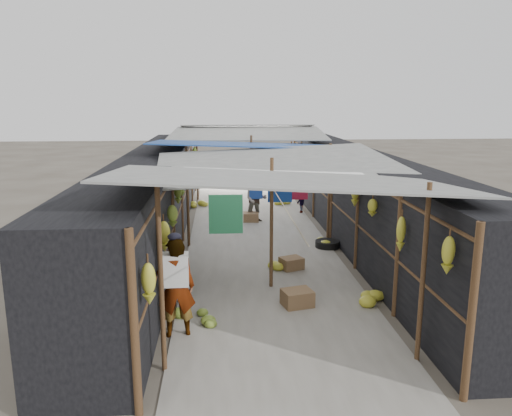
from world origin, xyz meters
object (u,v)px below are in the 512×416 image
object	(u,v)px
vendor_elderly	(176,287)
vendor_seated	(300,201)
black_basin	(327,244)
crate_near	(291,264)
shopper_blue	(256,199)

from	to	relation	value
vendor_elderly	vendor_seated	size ratio (longest dim) A/B	2.04
vendor_seated	vendor_elderly	bearing A→B (deg)	-32.21
black_basin	vendor_seated	distance (m)	3.96
crate_near	vendor_elderly	xyz separation A→B (m)	(-2.26, -2.97, 0.67)
vendor_elderly	shopper_blue	xyz separation A→B (m)	(1.80, 7.45, -0.10)
black_basin	shopper_blue	world-z (taller)	shopper_blue
crate_near	vendor_elderly	bearing A→B (deg)	-149.39
vendor_elderly	vendor_seated	xyz separation A→B (m)	(3.36, 8.50, -0.41)
black_basin	vendor_seated	size ratio (longest dim) A/B	0.76
crate_near	black_basin	size ratio (longest dim) A/B	0.76
vendor_elderly	crate_near	bearing A→B (deg)	-133.26
shopper_blue	black_basin	bearing A→B (deg)	-59.82
vendor_elderly	vendor_seated	bearing A→B (deg)	-117.58
vendor_seated	crate_near	bearing A→B (deg)	-21.89
black_basin	shopper_blue	distance (m)	3.37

